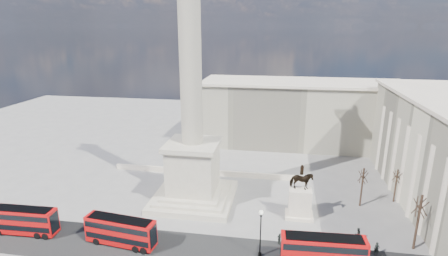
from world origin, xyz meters
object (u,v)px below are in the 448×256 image
red_bus_a (23,220)px  red_bus_b (121,231)px  victorian_lamp (261,230)px  equestrian_statue (300,199)px  pedestrian_walking (377,249)px  pedestrian_crossing (279,239)px  nelsons_column (192,131)px  pedestrian_standing (358,234)px  red_bus_c (323,251)px

red_bus_a → red_bus_b: 15.64m
victorian_lamp → equestrian_statue: size_ratio=0.76×
red_bus_a → victorian_lamp: bearing=-1.3°
red_bus_b → pedestrian_walking: bearing=12.5°
red_bus_b → victorian_lamp: (19.55, 0.51, 1.90)m
victorian_lamp → pedestrian_crossing: (2.58, 3.10, -3.20)m
pedestrian_walking → pedestrian_crossing: size_ratio=1.10×
nelsons_column → pedestrian_standing: 30.21m
red_bus_a → equestrian_statue: 42.45m
pedestrian_walking → pedestrian_standing: pedestrian_standing is taller
red_bus_b → pedestrian_standing: red_bus_b is taller
pedestrian_crossing → pedestrian_standing: bearing=-114.9°
red_bus_b → red_bus_c: (27.67, -0.24, 0.10)m
red_bus_a → red_bus_b: bearing=-2.7°
red_bus_a → pedestrian_crossing: (37.76, 3.33, -1.30)m
victorian_lamp → red_bus_b: bearing=-178.5°
nelsons_column → pedestrian_walking: 32.84m
nelsons_column → pedestrian_crossing: size_ratio=28.35×
pedestrian_standing → pedestrian_crossing: (-11.19, -3.02, -0.09)m
red_bus_c → victorian_lamp: 8.35m
pedestrian_crossing → red_bus_a: bearing=55.0°
nelsons_column → red_bus_a: 28.84m
nelsons_column → pedestrian_walking: size_ratio=25.83×
red_bus_b → pedestrian_walking: size_ratio=5.42×
red_bus_a → red_bus_c: (43.31, -0.52, 0.10)m
red_bus_a → red_bus_b: (15.64, -0.28, -0.00)m
victorian_lamp → pedestrian_crossing: bearing=50.3°
nelsons_column → victorian_lamp: nelsons_column is taller
red_bus_c → equestrian_statue: bearing=98.9°
red_bus_b → pedestrian_standing: 33.99m
pedestrian_walking → red_bus_a: bearing=-163.2°
red_bus_a → pedestrian_crossing: 37.93m
red_bus_c → pedestrian_walking: red_bus_c is taller
red_bus_c → pedestrian_crossing: bearing=142.5°
victorian_lamp → pedestrian_crossing: 5.15m
pedestrian_standing → victorian_lamp: bearing=2.4°
red_bus_a → pedestrian_crossing: size_ratio=5.87×
pedestrian_standing → pedestrian_crossing: bearing=-6.5°
nelsons_column → pedestrian_walking: bearing=-22.1°
red_bus_b → equestrian_statue: size_ratio=1.14×
red_bus_a → red_bus_b: size_ratio=0.99×
nelsons_column → pedestrian_crossing: nelsons_column is taller
red_bus_b → victorian_lamp: 19.64m
red_bus_b → victorian_lamp: bearing=8.6°
nelsons_column → red_bus_b: bearing=-114.6°
red_bus_a → equestrian_statue: equestrian_statue is taller
equestrian_statue → pedestrian_standing: 9.89m
red_bus_b → red_bus_c: 27.67m
red_bus_a → victorian_lamp: victorian_lamp is taller
equestrian_statue → nelsons_column: bearing=170.6°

